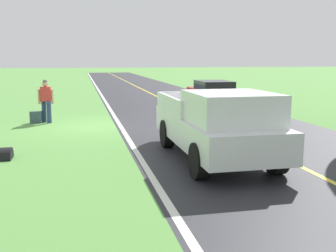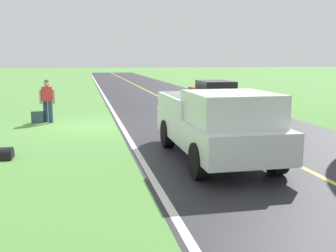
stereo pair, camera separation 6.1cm
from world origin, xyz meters
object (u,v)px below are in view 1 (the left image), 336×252
object	(u,v)px
suitcase_carried	(36,117)
sedan_near_oncoming	(213,93)
pickup_truck_passing	(218,123)
hitchhiker_walking	(46,99)

from	to	relation	value
suitcase_carried	sedan_near_oncoming	size ratio (longest dim) A/B	0.11
suitcase_carried	sedan_near_oncoming	xyz separation A→B (m)	(-8.75, -3.75, 0.52)
suitcase_carried	sedan_near_oncoming	world-z (taller)	sedan_near_oncoming
pickup_truck_passing	sedan_near_oncoming	size ratio (longest dim) A/B	1.21
hitchhiker_walking	pickup_truck_passing	size ratio (longest dim) A/B	0.32
sedan_near_oncoming	hitchhiker_walking	bearing A→B (deg)	23.85
hitchhiker_walking	sedan_near_oncoming	world-z (taller)	hitchhiker_walking
hitchhiker_walking	suitcase_carried	size ratio (longest dim) A/B	3.68
pickup_truck_passing	sedan_near_oncoming	world-z (taller)	pickup_truck_passing
suitcase_carried	hitchhiker_walking	bearing A→B (deg)	100.86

